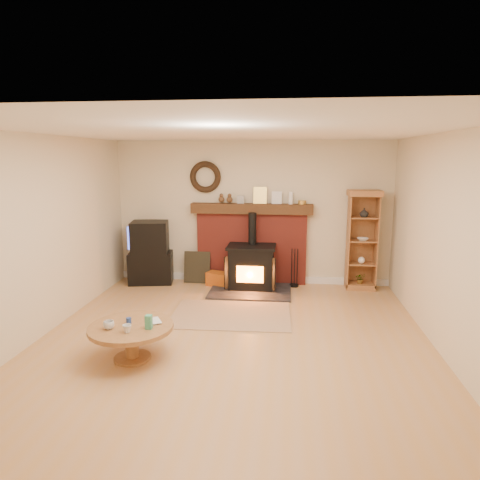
# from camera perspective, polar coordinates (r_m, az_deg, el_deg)

# --- Properties ---
(ground) EXTENTS (5.50, 5.50, 0.00)m
(ground) POSITION_cam_1_polar(r_m,az_deg,el_deg) (5.55, -1.01, -13.56)
(ground) COLOR tan
(ground) RESTS_ON ground
(room_shell) EXTENTS (5.02, 5.52, 2.61)m
(room_shell) POSITION_cam_1_polar(r_m,az_deg,el_deg) (5.18, -1.13, 4.44)
(room_shell) COLOR beige
(room_shell) RESTS_ON ground
(chimney_breast) EXTENTS (2.20, 0.22, 1.78)m
(chimney_breast) POSITION_cam_1_polar(r_m,az_deg,el_deg) (7.85, 1.55, -0.05)
(chimney_breast) COLOR maroon
(chimney_breast) RESTS_ON ground
(wood_stove) EXTENTS (1.40, 1.00, 1.34)m
(wood_stove) POSITION_cam_1_polar(r_m,az_deg,el_deg) (7.56, 1.52, -3.74)
(wood_stove) COLOR black
(wood_stove) RESTS_ON ground
(area_rug) EXTENTS (1.79, 1.26, 0.01)m
(area_rug) POSITION_cam_1_polar(r_m,az_deg,el_deg) (6.44, -1.18, -9.94)
(area_rug) COLOR brown
(area_rug) RESTS_ON ground
(tv_unit) EXTENTS (0.87, 0.68, 1.15)m
(tv_unit) POSITION_cam_1_polar(r_m,az_deg,el_deg) (8.08, -11.84, -1.77)
(tv_unit) COLOR black
(tv_unit) RESTS_ON ground
(curio_cabinet) EXTENTS (0.56, 0.41, 1.75)m
(curio_cabinet) POSITION_cam_1_polar(r_m,az_deg,el_deg) (7.79, 15.94, 0.03)
(curio_cabinet) COLOR brown
(curio_cabinet) RESTS_ON ground
(firelog_box) EXTENTS (0.46, 0.37, 0.25)m
(firelog_box) POSITION_cam_1_polar(r_m,az_deg,el_deg) (7.82, -2.92, -5.21)
(firelog_box) COLOR #C06F18
(firelog_box) RESTS_ON ground
(leaning_painting) EXTENTS (0.49, 0.13, 0.58)m
(leaning_painting) POSITION_cam_1_polar(r_m,az_deg,el_deg) (8.00, -5.74, -3.63)
(leaning_painting) COLOR black
(leaning_painting) RESTS_ON ground
(fire_tools) EXTENTS (0.16, 0.16, 0.70)m
(fire_tools) POSITION_cam_1_polar(r_m,az_deg,el_deg) (7.81, 7.24, -5.23)
(fire_tools) COLOR black
(fire_tools) RESTS_ON ground
(coffee_table) EXTENTS (0.97, 0.97, 0.57)m
(coffee_table) POSITION_cam_1_polar(r_m,az_deg,el_deg) (5.17, -14.32, -11.78)
(coffee_table) COLOR brown
(coffee_table) RESTS_ON ground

